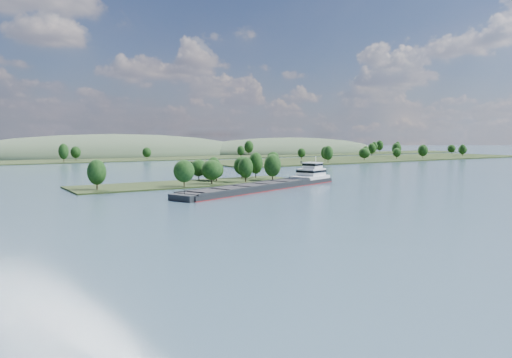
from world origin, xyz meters
TOP-DOWN VIEW (x-y plane):
  - ground at (0.00, 120.00)m, footprint 1800.00×1800.00m
  - tree_island at (6.80, 178.69)m, footprint 100.00×32.86m
  - right_bank at (231.61, 299.30)m, footprint 320.00×90.00m
  - back_shoreline at (8.90, 399.80)m, footprint 900.00×60.00m
  - hill_east at (260.00, 470.00)m, footprint 260.00×140.00m
  - hill_west at (60.00, 500.00)m, footprint 320.00×160.00m
  - cargo_barge at (22.13, 149.26)m, footprint 88.29×41.89m

SIDE VIEW (x-z plane):
  - ground at x=0.00m, z-range 0.00..0.00m
  - hill_east at x=260.00m, z-range -18.00..18.00m
  - hill_west at x=60.00m, z-range -22.00..22.00m
  - back_shoreline at x=8.90m, z-range -7.27..8.80m
  - right_bank at x=231.61m, z-range -6.41..8.29m
  - cargo_barge at x=22.13m, z-range -4.57..7.65m
  - tree_island at x=6.80m, z-range -2.78..10.80m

